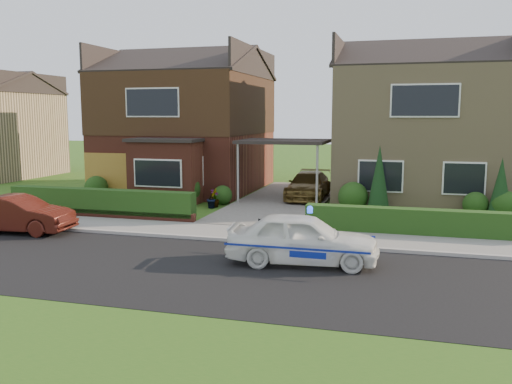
% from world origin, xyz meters
% --- Properties ---
extents(ground, '(120.00, 120.00, 0.00)m').
position_xyz_m(ground, '(0.00, 0.00, 0.00)').
color(ground, '#285516').
rests_on(ground, ground).
extents(road, '(60.00, 6.00, 0.02)m').
position_xyz_m(road, '(0.00, 0.00, 0.00)').
color(road, black).
rests_on(road, ground).
extents(kerb, '(60.00, 0.16, 0.12)m').
position_xyz_m(kerb, '(0.00, 3.05, 0.06)').
color(kerb, '#9E9993').
rests_on(kerb, ground).
extents(sidewalk, '(60.00, 2.00, 0.10)m').
position_xyz_m(sidewalk, '(0.00, 4.10, 0.05)').
color(sidewalk, slate).
rests_on(sidewalk, ground).
extents(grass_verge, '(60.00, 4.00, 0.01)m').
position_xyz_m(grass_verge, '(0.00, -5.00, 0.00)').
color(grass_verge, '#285516').
rests_on(grass_verge, ground).
extents(driveway, '(3.80, 12.00, 0.12)m').
position_xyz_m(driveway, '(0.00, 11.00, 0.06)').
color(driveway, '#666059').
rests_on(driveway, ground).
extents(house_left, '(7.50, 9.53, 7.25)m').
position_xyz_m(house_left, '(-5.78, 13.90, 3.81)').
color(house_left, brown).
rests_on(house_left, ground).
extents(house_right, '(7.50, 8.06, 7.25)m').
position_xyz_m(house_right, '(5.80, 13.99, 3.66)').
color(house_right, tan).
rests_on(house_right, ground).
extents(carport_link, '(3.80, 3.00, 2.77)m').
position_xyz_m(carport_link, '(0.00, 10.95, 2.66)').
color(carport_link, black).
rests_on(carport_link, ground).
extents(garage_door, '(2.20, 0.10, 2.10)m').
position_xyz_m(garage_door, '(-8.25, 9.96, 1.05)').
color(garage_door, '#8E5F1F').
rests_on(garage_door, ground).
extents(dwarf_wall, '(7.70, 0.25, 0.36)m').
position_xyz_m(dwarf_wall, '(-5.80, 5.30, 0.18)').
color(dwarf_wall, brown).
rests_on(dwarf_wall, ground).
extents(hedge_left, '(7.50, 0.55, 0.90)m').
position_xyz_m(hedge_left, '(-5.80, 5.45, 0.00)').
color(hedge_left, black).
rests_on(hedge_left, ground).
extents(hedge_right, '(7.50, 0.55, 0.80)m').
position_xyz_m(hedge_right, '(5.80, 5.35, 0.00)').
color(hedge_right, black).
rests_on(hedge_right, ground).
extents(shrub_left_far, '(1.08, 1.08, 1.08)m').
position_xyz_m(shrub_left_far, '(-8.50, 9.50, 0.54)').
color(shrub_left_far, black).
rests_on(shrub_left_far, ground).
extents(shrub_left_mid, '(1.32, 1.32, 1.32)m').
position_xyz_m(shrub_left_mid, '(-4.00, 9.30, 0.66)').
color(shrub_left_mid, black).
rests_on(shrub_left_mid, ground).
extents(shrub_left_near, '(0.84, 0.84, 0.84)m').
position_xyz_m(shrub_left_near, '(-2.40, 9.60, 0.42)').
color(shrub_left_near, black).
rests_on(shrub_left_near, ground).
extents(shrub_right_near, '(1.20, 1.20, 1.20)m').
position_xyz_m(shrub_right_near, '(3.20, 9.40, 0.60)').
color(shrub_right_near, black).
rests_on(shrub_right_near, ground).
extents(shrub_right_mid, '(0.96, 0.96, 0.96)m').
position_xyz_m(shrub_right_mid, '(7.80, 9.50, 0.48)').
color(shrub_right_mid, black).
rests_on(shrub_right_mid, ground).
extents(shrub_right_far, '(1.08, 1.08, 1.08)m').
position_xyz_m(shrub_right_far, '(8.80, 9.20, 0.54)').
color(shrub_right_far, black).
rests_on(shrub_right_far, ground).
extents(conifer_a, '(0.90, 0.90, 2.60)m').
position_xyz_m(conifer_a, '(4.20, 9.20, 1.30)').
color(conifer_a, black).
rests_on(conifer_a, ground).
extents(conifer_b, '(0.90, 0.90, 2.20)m').
position_xyz_m(conifer_b, '(8.60, 9.20, 1.10)').
color(conifer_b, black).
rests_on(conifer_b, ground).
extents(police_car, '(3.59, 4.04, 1.50)m').
position_xyz_m(police_car, '(2.70, 1.20, 0.67)').
color(police_car, white).
rests_on(police_car, ground).
extents(driveway_car, '(1.68, 4.09, 1.18)m').
position_xyz_m(driveway_car, '(1.00, 11.58, 0.71)').
color(driveway_car, brown).
rests_on(driveway_car, driveway).
extents(street_car, '(1.58, 3.77, 1.21)m').
position_xyz_m(street_car, '(-7.00, 2.40, 0.61)').
color(street_car, '#40140D').
rests_on(street_car, ground).
extents(potted_plant_a, '(0.49, 0.42, 0.79)m').
position_xyz_m(potted_plant_a, '(-5.02, 6.72, 0.40)').
color(potted_plant_a, gray).
rests_on(potted_plant_a, ground).
extents(potted_plant_b, '(0.58, 0.56, 0.83)m').
position_xyz_m(potted_plant_b, '(-2.50, 8.57, 0.41)').
color(potted_plant_b, gray).
rests_on(potted_plant_b, ground).
extents(potted_plant_c, '(0.49, 0.49, 0.73)m').
position_xyz_m(potted_plant_c, '(-2.50, 8.85, 0.36)').
color(potted_plant_c, gray).
rests_on(potted_plant_c, ground).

